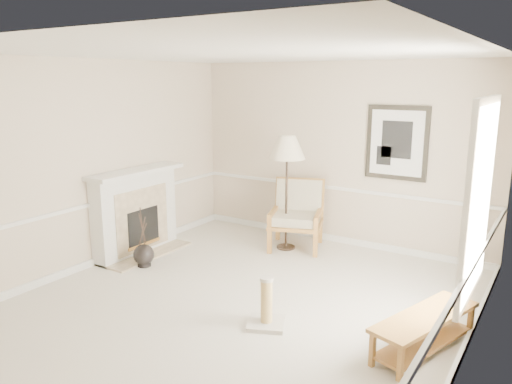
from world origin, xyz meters
TOP-DOWN VIEW (x-y plane):
  - ground at (0.00, 0.00)m, footprint 5.50×5.50m
  - room at (0.14, 0.08)m, footprint 5.04×5.54m
  - fireplace at (-2.34, 0.60)m, footprint 0.64×1.64m
  - floor_vase at (-1.85, 0.23)m, footprint 0.30×0.30m
  - armchair at (-0.43, 2.22)m, footprint 1.03×1.07m
  - floor_lamp at (-0.51, 2.00)m, footprint 0.58×0.58m
  - bench at (2.13, 0.04)m, footprint 0.80×1.40m
  - scratching_post at (0.56, -0.35)m, footprint 0.52×0.52m

SIDE VIEW (x-z plane):
  - ground at x=0.00m, z-range 0.00..0.00m
  - floor_vase at x=-1.85m, z-range -0.28..0.60m
  - scratching_post at x=0.56m, z-range -0.10..0.46m
  - bench at x=2.13m, z-range 0.06..0.45m
  - armchair at x=-0.43m, z-range 0.04..1.10m
  - fireplace at x=-2.34m, z-range -0.01..1.30m
  - floor_lamp at x=-0.51m, z-range 0.67..2.46m
  - room at x=0.14m, z-range 0.41..3.33m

